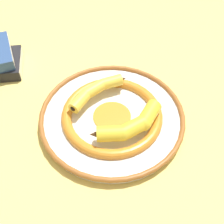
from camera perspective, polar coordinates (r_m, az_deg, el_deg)
The scene contains 4 objects.
ground_plane at distance 0.85m, azimuth 0.99°, elevation -2.85°, with size 2.80×2.80×0.00m, color #E5CC6B.
decorative_bowl at distance 0.85m, azimuth 0.00°, elevation -0.90°, with size 0.40×0.40×0.04m.
banana_a at distance 0.87m, azimuth -2.81°, elevation 4.09°, with size 0.18×0.11×0.03m.
banana_b at distance 0.78m, azimuth 3.36°, elevation -2.49°, with size 0.18×0.14×0.04m.
Camera 1 is at (-0.47, -0.19, 0.69)m, focal length 50.00 mm.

